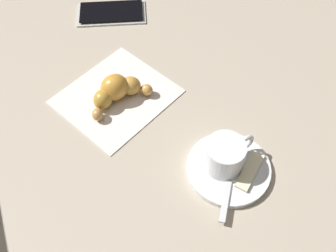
{
  "coord_description": "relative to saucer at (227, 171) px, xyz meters",
  "views": [
    {
      "loc": [
        -0.19,
        0.3,
        0.54
      ],
      "look_at": [
        -0.01,
        -0.02,
        0.02
      ],
      "focal_mm": 42.47,
      "sensor_mm": 36.0,
      "label": 1
    }
  ],
  "objects": [
    {
      "name": "croissant",
      "position": [
        0.23,
        -0.04,
        0.02
      ],
      "size": [
        0.09,
        0.11,
        0.05
      ],
      "color": "#C98F47",
      "rests_on": "napkin"
    },
    {
      "name": "saucer",
      "position": [
        0.0,
        0.0,
        0.0
      ],
      "size": [
        0.13,
        0.13,
        0.01
      ],
      "primitive_type": "cylinder",
      "color": "white",
      "rests_on": "ground"
    },
    {
      "name": "ground_plane",
      "position": [
        0.13,
        -0.0,
        -0.01
      ],
      "size": [
        1.8,
        1.8,
        0.0
      ],
      "primitive_type": "plane",
      "color": "#AEA18D"
    },
    {
      "name": "sugar_packet",
      "position": [
        -0.03,
        -0.01,
        0.01
      ],
      "size": [
        0.02,
        0.07,
        0.01
      ],
      "primitive_type": "cube",
      "rotation": [
        0.0,
        0.0,
        10.98
      ],
      "color": "beige",
      "rests_on": "saucer"
    },
    {
      "name": "napkin",
      "position": [
        0.23,
        -0.04,
        -0.0
      ],
      "size": [
        0.2,
        0.21,
        0.0
      ],
      "primitive_type": "cube",
      "rotation": [
        0.0,
        0.0,
        -0.22
      ],
      "color": "silver",
      "rests_on": "ground"
    },
    {
      "name": "cell_phone",
      "position": [
        0.36,
        -0.22,
        -0.0
      ],
      "size": [
        0.16,
        0.14,
        0.01
      ],
      "color": "#B9BEBB",
      "rests_on": "ground"
    },
    {
      "name": "espresso_cup",
      "position": [
        0.01,
        -0.01,
        0.03
      ],
      "size": [
        0.06,
        0.08,
        0.05
      ],
      "color": "white",
      "rests_on": "saucer"
    },
    {
      "name": "teaspoon",
      "position": [
        -0.01,
        0.0,
        0.01
      ],
      "size": [
        0.05,
        0.12,
        0.01
      ],
      "color": "silver",
      "rests_on": "saucer"
    }
  ]
}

